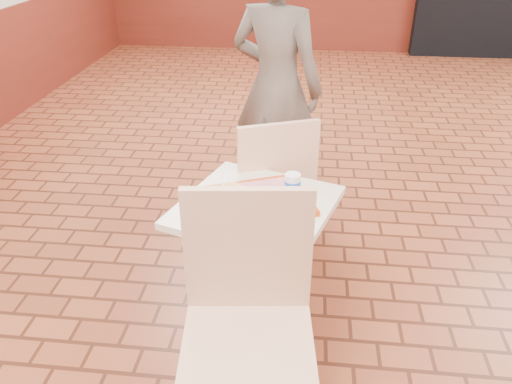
# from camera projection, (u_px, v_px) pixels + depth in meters

# --- Properties ---
(wainscot_band) EXTENTS (8.00, 10.00, 1.00)m
(wainscot_band) POSITION_uv_depth(u_px,v_px,m) (486.00, 183.00, 2.80)
(wainscot_band) COLOR #561B10
(wainscot_band) RESTS_ON ground
(main_table) EXTENTS (0.65, 0.65, 0.68)m
(main_table) POSITION_uv_depth(u_px,v_px,m) (256.00, 244.00, 2.36)
(main_table) COLOR beige
(main_table) RESTS_ON ground
(chair_main_front) EXTENTS (0.52, 0.52, 1.02)m
(chair_main_front) POSITION_uv_depth(u_px,v_px,m) (248.00, 314.00, 1.80)
(chair_main_front) COLOR tan
(chair_main_front) RESTS_ON ground
(chair_main_back) EXTENTS (0.55, 0.55, 0.92)m
(chair_main_back) POSITION_uv_depth(u_px,v_px,m) (271.00, 185.00, 2.75)
(chair_main_back) COLOR #E9B88C
(chair_main_back) RESTS_ON ground
(customer) EXTENTS (0.72, 0.61, 1.69)m
(customer) POSITION_uv_depth(u_px,v_px,m) (276.00, 88.00, 3.18)
(customer) COLOR brown
(customer) RESTS_ON ground
(serving_tray) EXTENTS (0.47, 0.36, 0.03)m
(serving_tray) POSITION_uv_depth(u_px,v_px,m) (256.00, 201.00, 2.24)
(serving_tray) COLOR #BF3C0E
(serving_tray) RESTS_ON main_table
(ring_donut) EXTENTS (0.15, 0.15, 0.03)m
(ring_donut) POSITION_uv_depth(u_px,v_px,m) (230.00, 190.00, 2.26)
(ring_donut) COLOR #E4A753
(ring_donut) RESTS_ON serving_tray
(long_john_donut) EXTENTS (0.14, 0.08, 0.04)m
(long_john_donut) POSITION_uv_depth(u_px,v_px,m) (278.00, 200.00, 2.18)
(long_john_donut) COLOR gold
(long_john_donut) RESTS_ON serving_tray
(paper_cup) EXTENTS (0.07, 0.07, 0.09)m
(paper_cup) POSITION_uv_depth(u_px,v_px,m) (293.00, 183.00, 2.26)
(paper_cup) COLOR white
(paper_cup) RESTS_ON serving_tray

